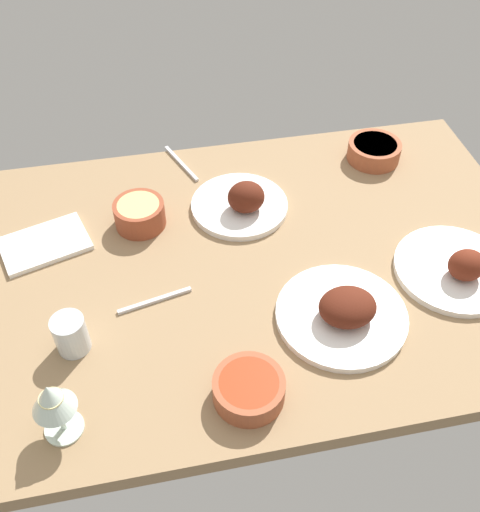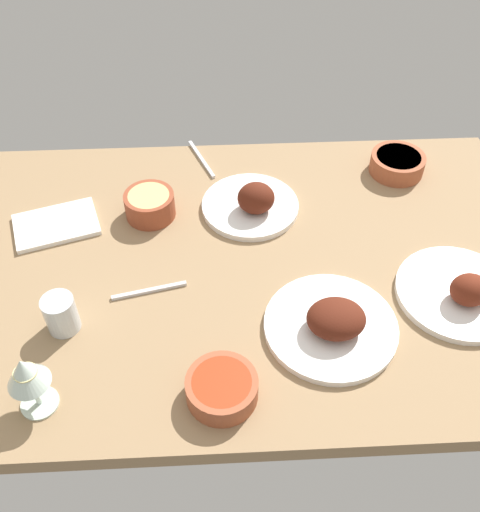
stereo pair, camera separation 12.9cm
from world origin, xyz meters
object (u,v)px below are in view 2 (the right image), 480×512
object	(u,v)px
plate_far_side	(333,324)
bowl_cream	(397,163)
wine_glass	(26,374)
folded_napkin	(56,225)
water_tumbler	(61,314)
plate_center_main	(252,203)
plate_near_viewer	(461,292)
fork_loose	(201,159)
bowl_pasta	(150,204)
spoon_loose	(149,291)
bowl_sauce	(222,388)

from	to	relation	value
plate_far_side	bowl_cream	xyz separation A→B (cm)	(-25.19, -50.77, 0.45)
wine_glass	folded_napkin	bearing A→B (deg)	-84.07
plate_far_side	bowl_cream	bearing A→B (deg)	-116.39
water_tumbler	bowl_cream	bearing A→B (deg)	-149.37
plate_center_main	plate_far_side	world-z (taller)	plate_center_main
plate_near_viewer	plate_far_side	xyz separation A→B (cm)	(28.53, 7.19, 0.46)
plate_center_main	wine_glass	size ratio (longest dim) A/B	1.70
bowl_cream	fork_loose	size ratio (longest dim) A/B	0.82
bowl_pasta	plate_center_main	bearing A→B (deg)	-179.54
wine_glass	fork_loose	xyz separation A→B (cm)	(-29.89, -72.03, -9.53)
plate_near_viewer	plate_far_side	distance (cm)	29.42
plate_center_main	spoon_loose	distance (cm)	34.61
plate_near_viewer	plate_center_main	size ratio (longest dim) A/B	1.11
bowl_pasta	fork_loose	size ratio (longest dim) A/B	0.70
water_tumbler	folded_napkin	world-z (taller)	water_tumbler
plate_center_main	folded_napkin	world-z (taller)	plate_center_main
water_tumbler	folded_napkin	distance (cm)	31.06
bowl_cream	spoon_loose	xyz separation A→B (cm)	(62.77, 38.63, -2.35)
folded_napkin	fork_loose	world-z (taller)	folded_napkin
plate_far_side	bowl_sauce	distance (cm)	26.48
plate_center_main	bowl_pasta	distance (cm)	24.83
bowl_pasta	spoon_loose	xyz separation A→B (cm)	(-0.99, 24.81, -2.97)
bowl_cream	bowl_pasta	bearing A→B (deg)	12.23
wine_glass	water_tumbler	distance (cm)	18.56
bowl_pasta	bowl_cream	bearing A→B (deg)	-167.77
fork_loose	spoon_loose	distance (cm)	47.47
spoon_loose	wine_glass	bearing A→B (deg)	42.01
plate_near_viewer	water_tumbler	xyz separation A→B (cm)	(82.80, 3.46, 2.28)
bowl_cream	wine_glass	xyz separation A→B (cm)	(81.26, 64.58, 7.17)
bowl_sauce	wine_glass	world-z (taller)	wine_glass
spoon_loose	bowl_cream	bearing A→B (deg)	-160.92
plate_near_viewer	plate_center_main	world-z (taller)	plate_center_main
bowl_pasta	spoon_loose	world-z (taller)	bowl_pasta
wine_glass	spoon_loose	world-z (taller)	wine_glass
bowl_pasta	spoon_loose	distance (cm)	25.01
plate_center_main	plate_far_side	distance (cm)	39.62
plate_far_side	bowl_pasta	distance (cm)	53.43
folded_napkin	water_tumbler	bearing A→B (deg)	102.63
wine_glass	water_tumbler	world-z (taller)	wine_glass
plate_near_viewer	wine_glass	bearing A→B (deg)	13.94
water_tumbler	bowl_pasta	bearing A→B (deg)	-115.29
bowl_pasta	fork_loose	bearing A→B (deg)	-120.25
fork_loose	water_tumbler	bearing A→B (deg)	130.98
plate_far_side	folded_napkin	bearing A→B (deg)	-29.01
plate_center_main	bowl_pasta	bearing A→B (deg)	0.46
plate_center_main	bowl_sauce	xyz separation A→B (cm)	(8.88, 50.88, 0.18)
water_tumbler	folded_napkin	bearing A→B (deg)	-77.37
bowl_cream	wine_glass	distance (cm)	104.04
fork_loose	folded_napkin	bearing A→B (deg)	103.24
wine_glass	water_tumbler	xyz separation A→B (cm)	(-1.80, -17.54, -5.80)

